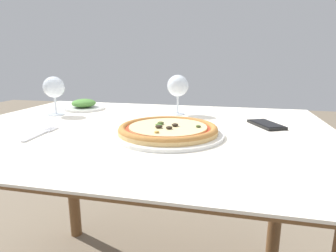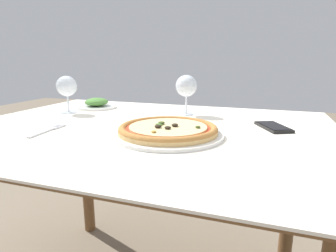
{
  "view_description": "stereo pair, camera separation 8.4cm",
  "coord_description": "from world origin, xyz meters",
  "views": [
    {
      "loc": [
        0.3,
        -0.89,
        0.97
      ],
      "look_at": [
        0.12,
        -0.09,
        0.78
      ],
      "focal_mm": 30.0,
      "sensor_mm": 36.0,
      "label": 1
    },
    {
      "loc": [
        0.38,
        -0.86,
        0.97
      ],
      "look_at": [
        0.12,
        -0.09,
        0.78
      ],
      "focal_mm": 30.0,
      "sensor_mm": 36.0,
      "label": 2
    }
  ],
  "objects": [
    {
      "name": "dining_table",
      "position": [
        0.0,
        0.0,
        0.66
      ],
      "size": [
        1.27,
        0.98,
        0.75
      ],
      "color": "brown",
      "rests_on": "ground_plane"
    },
    {
      "name": "pizza_plate",
      "position": [
        0.12,
        -0.09,
        0.76
      ],
      "size": [
        0.34,
        0.34,
        0.04
      ],
      "color": "white",
      "rests_on": "dining_table"
    },
    {
      "name": "fork",
      "position": [
        -0.27,
        -0.16,
        0.75
      ],
      "size": [
        0.04,
        0.17,
        0.0
      ],
      "color": "silver",
      "rests_on": "dining_table"
    },
    {
      "name": "side_plate",
      "position": [
        -0.37,
        0.27,
        0.77
      ],
      "size": [
        0.19,
        0.19,
        0.05
      ],
      "color": "white",
      "rests_on": "dining_table"
    },
    {
      "name": "wine_glass_far_right",
      "position": [
        0.08,
        0.25,
        0.86
      ],
      "size": [
        0.09,
        0.09,
        0.16
      ],
      "color": "silver",
      "rests_on": "dining_table"
    },
    {
      "name": "wine_glass_far_left",
      "position": [
        -0.41,
        0.13,
        0.86
      ],
      "size": [
        0.09,
        0.09,
        0.16
      ],
      "color": "silver",
      "rests_on": "dining_table"
    },
    {
      "name": "cell_phone",
      "position": [
        0.42,
        0.11,
        0.75
      ],
      "size": [
        0.13,
        0.16,
        0.01
      ],
      "color": "black",
      "rests_on": "dining_table"
    }
  ]
}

